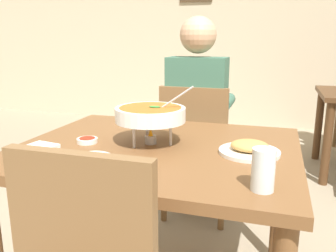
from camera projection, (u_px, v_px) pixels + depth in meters
cafe_rear_partition at (245, 14)px, 4.66m from camera, size 10.00×0.10×3.00m
dining_table_main at (158, 169)px, 1.53m from camera, size 1.17×0.96×0.73m
chair_diner_main at (196, 145)px, 2.27m from camera, size 0.44×0.44×0.90m
diner_main at (198, 109)px, 2.25m from camera, size 0.40×0.45×1.31m
curry_bowl at (150, 115)px, 1.50m from camera, size 0.33×0.30×0.26m
rice_plate at (95, 162)px, 1.24m from camera, size 0.24×0.24×0.06m
appetizer_plate at (249, 149)px, 1.39m from camera, size 0.24×0.24×0.06m
sauce_dish at (87, 140)px, 1.54m from camera, size 0.09×0.09×0.02m
napkin_folded at (43, 146)px, 1.46m from camera, size 0.13×0.10×0.02m
fork_utensil at (31, 150)px, 1.42m from camera, size 0.06×0.17×0.01m
spoon_utensil at (41, 152)px, 1.41m from camera, size 0.05×0.17×0.01m
drink_glass at (263, 172)px, 1.05m from camera, size 0.07×0.07×0.13m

